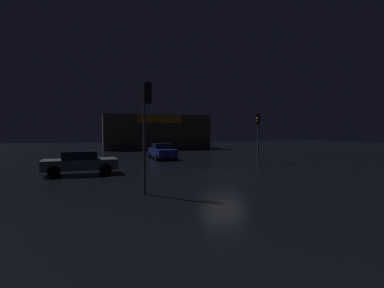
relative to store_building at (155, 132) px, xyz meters
The scene contains 6 objects.
ground_plane 28.69m from the store_building, 92.22° to the right, with size 120.00×120.00×0.00m, color black.
store_building is the anchor object (origin of this frame).
traffic_signal_main 23.51m from the store_building, 78.73° to the right, with size 0.42×0.42×4.14m.
traffic_signal_opposite 33.65m from the store_building, 101.17° to the right, with size 0.43×0.41×4.54m.
car_near 18.22m from the store_building, 98.44° to the right, with size 2.19×4.34×1.47m.
car_far 28.15m from the store_building, 109.61° to the right, with size 4.26×2.10×1.42m.
Camera 1 is at (-7.25, -16.19, 2.51)m, focal length 26.97 mm.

